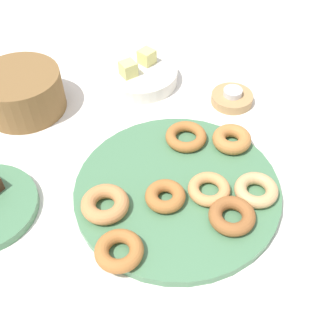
{
  "coord_description": "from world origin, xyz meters",
  "views": [
    {
      "loc": [
        -0.34,
        -0.4,
        0.66
      ],
      "look_at": [
        0.0,
        0.03,
        0.05
      ],
      "focal_mm": 45.12,
      "sensor_mm": 36.0,
      "label": 1
    }
  ],
  "objects_px": {
    "tealight": "(233,92)",
    "donut_4": "(209,189)",
    "donut_1": "(232,139)",
    "donut_5": "(119,251)",
    "candle_holder": "(232,98)",
    "donut_6": "(256,190)",
    "donut_7": "(105,204)",
    "donut_plate": "(177,190)",
    "fruit_bowl": "(140,76)",
    "donut_3": "(165,196)",
    "basket": "(22,92)",
    "melon_chunk_left": "(128,69)",
    "donut_0": "(232,216)",
    "melon_chunk_right": "(147,57)",
    "donut_2": "(186,137)"
  },
  "relations": [
    {
      "from": "donut_4",
      "to": "donut_5",
      "type": "bearing_deg",
      "value": -178.25
    },
    {
      "from": "tealight",
      "to": "donut_7",
      "type": "bearing_deg",
      "value": -167.32
    },
    {
      "from": "donut_3",
      "to": "basket",
      "type": "bearing_deg",
      "value": 100.43
    },
    {
      "from": "donut_2",
      "to": "melon_chunk_left",
      "type": "bearing_deg",
      "value": 84.08
    },
    {
      "from": "donut_3",
      "to": "donut_5",
      "type": "bearing_deg",
      "value": -161.81
    },
    {
      "from": "donut_4",
      "to": "melon_chunk_left",
      "type": "xyz_separation_m",
      "value": [
        0.09,
        0.39,
        0.02
      ]
    },
    {
      "from": "donut_5",
      "to": "fruit_bowl",
      "type": "relative_size",
      "value": 0.45
    },
    {
      "from": "candle_holder",
      "to": "tealight",
      "type": "bearing_deg",
      "value": 0.0
    },
    {
      "from": "donut_1",
      "to": "donut_5",
      "type": "bearing_deg",
      "value": -167.25
    },
    {
      "from": "donut_6",
      "to": "candle_holder",
      "type": "height_order",
      "value": "donut_6"
    },
    {
      "from": "donut_1",
      "to": "donut_6",
      "type": "relative_size",
      "value": 0.98
    },
    {
      "from": "donut_6",
      "to": "donut_7",
      "type": "distance_m",
      "value": 0.29
    },
    {
      "from": "donut_4",
      "to": "donut_7",
      "type": "relative_size",
      "value": 0.91
    },
    {
      "from": "candle_holder",
      "to": "tealight",
      "type": "distance_m",
      "value": 0.02
    },
    {
      "from": "donut_5",
      "to": "melon_chunk_left",
      "type": "distance_m",
      "value": 0.5
    },
    {
      "from": "donut_2",
      "to": "tealight",
      "type": "bearing_deg",
      "value": 14.3
    },
    {
      "from": "donut_6",
      "to": "donut_5",
      "type": "bearing_deg",
      "value": 169.55
    },
    {
      "from": "donut_7",
      "to": "candle_holder",
      "type": "height_order",
      "value": "donut_7"
    },
    {
      "from": "basket",
      "to": "fruit_bowl",
      "type": "distance_m",
      "value": 0.29
    },
    {
      "from": "donut_0",
      "to": "donut_2",
      "type": "bearing_deg",
      "value": 72.0
    },
    {
      "from": "donut_0",
      "to": "donut_3",
      "type": "height_order",
      "value": "same"
    },
    {
      "from": "donut_7",
      "to": "basket",
      "type": "xyz_separation_m",
      "value": [
        0.02,
        0.39,
        0.02
      ]
    },
    {
      "from": "candle_holder",
      "to": "fruit_bowl",
      "type": "bearing_deg",
      "value": 121.49
    },
    {
      "from": "melon_chunk_left",
      "to": "fruit_bowl",
      "type": "bearing_deg",
      "value": 0.0
    },
    {
      "from": "donut_3",
      "to": "donut_5",
      "type": "height_order",
      "value": "same"
    },
    {
      "from": "donut_4",
      "to": "candle_holder",
      "type": "relative_size",
      "value": 0.82
    },
    {
      "from": "fruit_bowl",
      "to": "donut_5",
      "type": "bearing_deg",
      "value": -129.64
    },
    {
      "from": "basket",
      "to": "melon_chunk_right",
      "type": "height_order",
      "value": "basket"
    },
    {
      "from": "donut_1",
      "to": "candle_holder",
      "type": "height_order",
      "value": "donut_1"
    },
    {
      "from": "donut_3",
      "to": "tealight",
      "type": "relative_size",
      "value": 1.72
    },
    {
      "from": "donut_2",
      "to": "donut_6",
      "type": "distance_m",
      "value": 0.2
    },
    {
      "from": "donut_1",
      "to": "basket",
      "type": "xyz_separation_m",
      "value": [
        -0.29,
        0.41,
        0.02
      ]
    },
    {
      "from": "candle_holder",
      "to": "tealight",
      "type": "xyz_separation_m",
      "value": [
        0.0,
        0.0,
        0.02
      ]
    },
    {
      "from": "donut_plate",
      "to": "donut_1",
      "type": "height_order",
      "value": "donut_1"
    },
    {
      "from": "donut_4",
      "to": "donut_6",
      "type": "bearing_deg",
      "value": -40.22
    },
    {
      "from": "donut_4",
      "to": "melon_chunk_right",
      "type": "bearing_deg",
      "value": 69.5
    },
    {
      "from": "donut_4",
      "to": "donut_7",
      "type": "distance_m",
      "value": 0.2
    },
    {
      "from": "donut_0",
      "to": "fruit_bowl",
      "type": "xyz_separation_m",
      "value": [
        0.13,
        0.47,
        -0.01
      ]
    },
    {
      "from": "donut_6",
      "to": "basket",
      "type": "relative_size",
      "value": 0.44
    },
    {
      "from": "donut_0",
      "to": "donut_4",
      "type": "height_order",
      "value": "donut_0"
    },
    {
      "from": "donut_2",
      "to": "donut_4",
      "type": "distance_m",
      "value": 0.15
    },
    {
      "from": "tealight",
      "to": "donut_4",
      "type": "bearing_deg",
      "value": -142.68
    },
    {
      "from": "tealight",
      "to": "donut_3",
      "type": "bearing_deg",
      "value": -155.19
    },
    {
      "from": "donut_7",
      "to": "melon_chunk_right",
      "type": "xyz_separation_m",
      "value": [
        0.33,
        0.32,
        0.02
      ]
    },
    {
      "from": "donut_plate",
      "to": "donut_0",
      "type": "xyz_separation_m",
      "value": [
        0.03,
        -0.12,
        0.02
      ]
    },
    {
      "from": "donut_0",
      "to": "donut_3",
      "type": "distance_m",
      "value": 0.13
    },
    {
      "from": "candle_holder",
      "to": "melon_chunk_left",
      "type": "height_order",
      "value": "melon_chunk_left"
    },
    {
      "from": "donut_5",
      "to": "fruit_bowl",
      "type": "bearing_deg",
      "value": 50.36
    },
    {
      "from": "donut_5",
      "to": "melon_chunk_right",
      "type": "height_order",
      "value": "melon_chunk_right"
    },
    {
      "from": "melon_chunk_right",
      "to": "tealight",
      "type": "bearing_deg",
      "value": -67.17
    }
  ]
}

